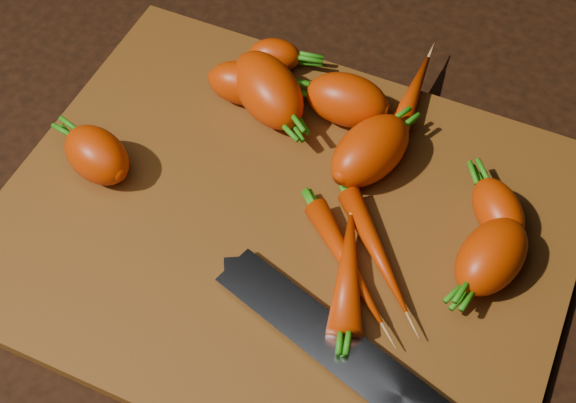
% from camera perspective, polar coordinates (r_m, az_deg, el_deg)
% --- Properties ---
extents(ground, '(2.00, 2.00, 0.01)m').
position_cam_1_polar(ground, '(0.73, -0.32, -2.18)').
color(ground, black).
extents(cutting_board, '(0.50, 0.40, 0.01)m').
position_cam_1_polar(cutting_board, '(0.72, -0.33, -1.70)').
color(cutting_board, brown).
rests_on(cutting_board, ground).
extents(carrot_0, '(0.07, 0.05, 0.04)m').
position_cam_1_polar(carrot_0, '(0.79, -3.35, 8.40)').
color(carrot_0, '#C83000').
rests_on(carrot_0, cutting_board).
extents(carrot_1, '(0.08, 0.07, 0.05)m').
position_cam_1_polar(carrot_1, '(0.75, -13.44, 3.24)').
color(carrot_1, '#C83000').
rests_on(carrot_1, cutting_board).
extents(carrot_2, '(0.11, 0.10, 0.06)m').
position_cam_1_polar(carrot_2, '(0.77, -1.44, 7.95)').
color(carrot_2, '#C83000').
rests_on(carrot_2, cutting_board).
extents(carrot_3, '(0.08, 0.10, 0.05)m').
position_cam_1_polar(carrot_3, '(0.73, 5.88, 3.62)').
color(carrot_3, '#C83000').
rests_on(carrot_3, cutting_board).
extents(carrot_4, '(0.08, 0.05, 0.05)m').
position_cam_1_polar(carrot_4, '(0.77, 4.22, 7.21)').
color(carrot_4, '#C83000').
rests_on(carrot_4, cutting_board).
extents(carrot_5, '(0.06, 0.05, 0.03)m').
position_cam_1_polar(carrot_5, '(0.82, -0.93, 10.35)').
color(carrot_5, '#C83000').
rests_on(carrot_5, cutting_board).
extents(carrot_6, '(0.07, 0.08, 0.04)m').
position_cam_1_polar(carrot_6, '(0.72, 14.71, -0.62)').
color(carrot_6, '#C83000').
rests_on(carrot_6, cutting_board).
extents(carrot_7, '(0.03, 0.13, 0.03)m').
position_cam_1_polar(carrot_7, '(0.79, 8.64, 7.07)').
color(carrot_7, '#C83000').
rests_on(carrot_7, cutting_board).
extents(carrot_8, '(0.11, 0.10, 0.02)m').
position_cam_1_polar(carrot_8, '(0.68, 4.21, -4.32)').
color(carrot_8, '#C83000').
rests_on(carrot_8, cutting_board).
extents(carrot_9, '(0.06, 0.12, 0.03)m').
position_cam_1_polar(carrot_9, '(0.67, 4.28, -5.02)').
color(carrot_9, '#C83000').
rests_on(carrot_9, cutting_board).
extents(carrot_10, '(0.10, 0.11, 0.02)m').
position_cam_1_polar(carrot_10, '(0.69, 6.30, -3.48)').
color(carrot_10, '#C83000').
rests_on(carrot_10, cutting_board).
extents(carrot_11, '(0.07, 0.09, 0.05)m').
position_cam_1_polar(carrot_11, '(0.68, 14.26, -3.81)').
color(carrot_11, '#C83000').
rests_on(carrot_11, cutting_board).
extents(knife, '(0.36, 0.14, 0.02)m').
position_cam_1_polar(knife, '(0.64, 4.85, -11.24)').
color(knife, gray).
rests_on(knife, cutting_board).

